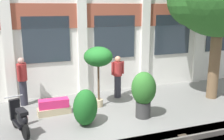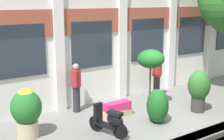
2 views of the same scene
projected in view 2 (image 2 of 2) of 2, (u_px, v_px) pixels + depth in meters
ground_plane at (169, 117)px, 10.45m from camera, size 80.00×80.00×0.00m
apartment_facade at (118, 6)px, 12.05m from camera, size 16.41×0.64×7.27m
potted_plant_ribbed_drum at (26, 110)px, 8.78m from camera, size 0.87×0.87×1.46m
potted_plant_square_trough at (117, 110)px, 10.47m from camera, size 1.09×0.44×0.51m
potted_plant_low_pan at (151, 61)px, 11.15m from camera, size 0.98×0.98×2.13m
potted_plant_glazed_jar at (199, 88)px, 10.84m from camera, size 0.77×0.77×1.48m
scooter_second_parked at (109, 121)px, 8.98m from camera, size 0.64×1.35×0.98m
resident_by_doorway at (76, 86)px, 10.79m from camera, size 0.34×0.47×1.73m
resident_watching_tracks at (157, 76)px, 12.44m from camera, size 0.53×0.34×1.62m
topiary_hedge at (157, 106)px, 9.95m from camera, size 1.08×1.14×1.09m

